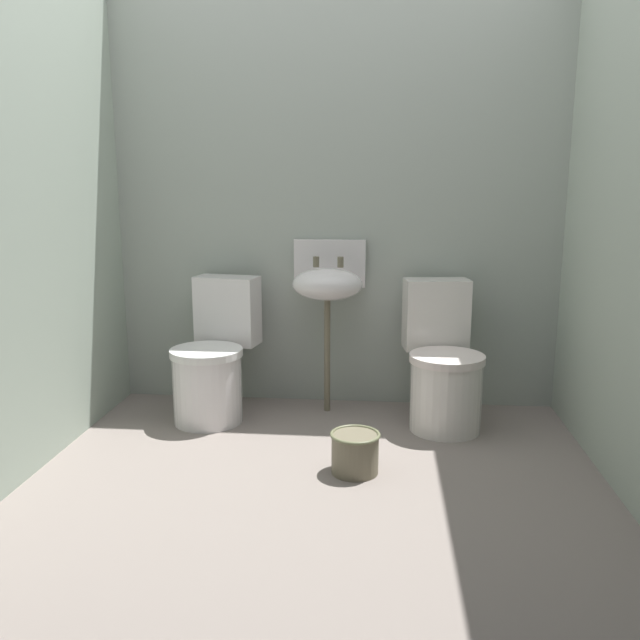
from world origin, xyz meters
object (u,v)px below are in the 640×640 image
object	(u,v)px
toilet_right	(443,368)
bucket	(355,452)
sink	(328,283)
toilet_left	(214,362)

from	to	relation	value
toilet_right	bucket	world-z (taller)	toilet_right
sink	toilet_left	bearing A→B (deg)	-163.41
toilet_left	sink	size ratio (longest dim) A/B	0.79
toilet_right	bucket	distance (m)	0.84
sink	bucket	size ratio (longest dim) A/B	4.25
sink	bucket	xyz separation A→B (m)	(0.20, -0.86, -0.65)
sink	bucket	distance (m)	1.10
toilet_right	sink	world-z (taller)	sink
sink	bucket	bearing A→B (deg)	-76.94
toilet_right	bucket	size ratio (longest dim) A/B	3.35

